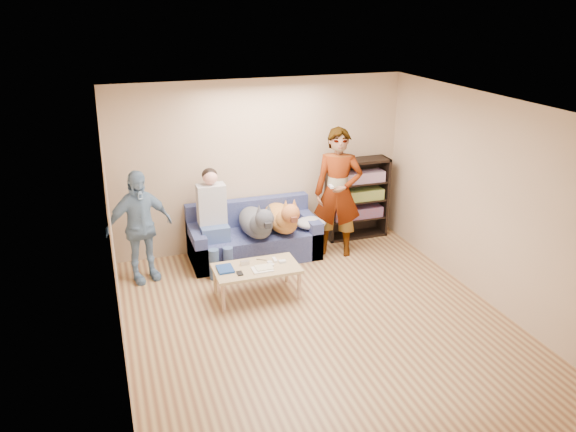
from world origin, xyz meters
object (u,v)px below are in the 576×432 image
object	(u,v)px
camera_silver	(245,263)
notebook_blue	(225,269)
coffee_table	(256,270)
person_standing_right	(338,193)
dog_gray	(257,222)
dog_tan	(283,218)
bookshelf	(357,197)
sofa	(253,239)
person_seated	(213,216)
person_standing_left	(139,227)

from	to	relation	value
camera_silver	notebook_blue	bearing A→B (deg)	-165.96
coffee_table	camera_silver	bearing A→B (deg)	135.00
person_standing_right	dog_gray	distance (m)	1.29
person_standing_right	dog_tan	xyz separation A→B (m)	(-0.84, 0.08, -0.32)
person_standing_right	bookshelf	distance (m)	0.81
sofa	person_seated	size ratio (longest dim) A/B	1.29
dog_tan	bookshelf	distance (m)	1.47
person_standing_left	dog_gray	world-z (taller)	person_standing_left
person_seated	bookshelf	size ratio (longest dim) A/B	1.13
coffee_table	sofa	bearing A→B (deg)	76.68
dog_tan	coffee_table	size ratio (longest dim) A/B	1.07
camera_silver	dog_tan	distance (m)	1.21
person_seated	coffee_table	bearing A→B (deg)	-73.02
bookshelf	dog_tan	bearing A→B (deg)	-162.81
coffee_table	person_seated	bearing A→B (deg)	106.98
sofa	dog_tan	size ratio (longest dim) A/B	1.61
notebook_blue	bookshelf	distance (m)	2.85
person_seated	bookshelf	xyz separation A→B (m)	(2.41, 0.36, -0.09)
camera_silver	dog_tan	size ratio (longest dim) A/B	0.09
bookshelf	person_standing_right	bearing A→B (deg)	-137.61
person_standing_left	sofa	distance (m)	1.74
bookshelf	person_standing_left	bearing A→B (deg)	-172.19
dog_gray	bookshelf	distance (m)	1.87
camera_silver	dog_tan	xyz separation A→B (m)	(0.80, 0.88, 0.20)
notebook_blue	dog_tan	distance (m)	1.46
person_standing_left	sofa	world-z (taller)	person_standing_left
person_standing_right	sofa	distance (m)	1.45
notebook_blue	bookshelf	world-z (taller)	bookshelf
camera_silver	person_seated	bearing A→B (deg)	102.29
person_standing_left	dog_tan	world-z (taller)	person_standing_left
camera_silver	person_seated	size ratio (longest dim) A/B	0.07
sofa	dog_gray	world-z (taller)	dog_gray
dog_gray	coffee_table	world-z (taller)	dog_gray
sofa	coffee_table	xyz separation A→B (m)	(-0.28, -1.20, 0.09)
person_standing_right	person_seated	bearing A→B (deg)	-156.72
sofa	dog_gray	distance (m)	0.45
dog_tan	notebook_blue	bearing A→B (deg)	-138.74
person_standing_left	notebook_blue	size ratio (longest dim) A/B	6.06
person_standing_left	dog_tan	distance (m)	2.05
notebook_blue	sofa	size ratio (longest dim) A/B	0.14
person_standing_right	coffee_table	world-z (taller)	person_standing_right
person_standing_left	person_standing_right	bearing A→B (deg)	-17.87
bookshelf	sofa	bearing A→B (deg)	-172.60
person_standing_right	notebook_blue	distance (m)	2.18
camera_silver	coffee_table	size ratio (longest dim) A/B	0.10
sofa	dog_tan	distance (m)	0.58
person_standing_right	person_standing_left	size ratio (longest dim) A/B	1.23
notebook_blue	dog_tan	bearing A→B (deg)	41.26
person_standing_left	person_seated	world-z (taller)	person_standing_left
dog_tan	coffee_table	bearing A→B (deg)	-124.34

